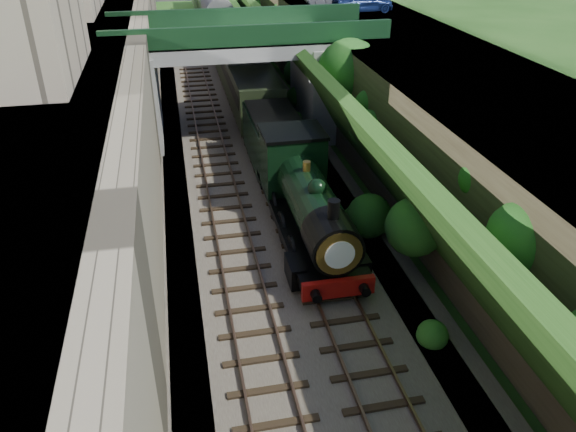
{
  "coord_description": "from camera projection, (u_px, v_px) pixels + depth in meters",
  "views": [
    {
      "loc": [
        -3.88,
        -10.01,
        13.13
      ],
      "look_at": [
        0.0,
        8.7,
        2.34
      ],
      "focal_mm": 35.0,
      "sensor_mm": 36.0,
      "label": 1
    }
  ],
  "objects": [
    {
      "name": "embankment_slope",
      "position": [
        337.0,
        107.0,
        31.78
      ],
      "size": [
        4.23,
        90.0,
        6.36
      ],
      "color": "#1E4714",
      "rests_on": "ground"
    },
    {
      "name": "tree",
      "position": [
        350.0,
        73.0,
        31.47
      ],
      "size": [
        3.6,
        3.8,
        6.6
      ],
      "color": "black",
      "rests_on": "ground"
    },
    {
      "name": "track_right",
      "position": [
        269.0,
        152.0,
        32.82
      ],
      "size": [
        2.5,
        90.0,
        0.2
      ],
      "color": "black",
      "rests_on": "trackbed"
    },
    {
      "name": "coach_front",
      "position": [
        243.0,
        74.0,
        40.87
      ],
      "size": [
        2.9,
        18.0,
        3.7
      ],
      "color": "black",
      "rests_on": "trackbed"
    },
    {
      "name": "retaining_wall",
      "position": [
        145.0,
        106.0,
        30.04
      ],
      "size": [
        1.0,
        90.0,
        7.0
      ],
      "primitive_type": "cube",
      "color": "#756B56",
      "rests_on": "ground"
    },
    {
      "name": "locomotive",
      "position": [
        307.0,
        202.0,
        23.92
      ],
      "size": [
        3.1,
        10.22,
        3.83
      ],
      "color": "black",
      "rests_on": "trackbed"
    },
    {
      "name": "street_plateau_left",
      "position": [
        77.0,
        110.0,
        29.42
      ],
      "size": [
        6.0,
        90.0,
        7.0
      ],
      "primitive_type": "cube",
      "color": "#262628",
      "rests_on": "ground"
    },
    {
      "name": "coach_middle",
      "position": [
        218.0,
        25.0,
        56.9
      ],
      "size": [
        2.9,
        18.0,
        3.7
      ],
      "color": "black",
      "rests_on": "trackbed"
    },
    {
      "name": "trackbed",
      "position": [
        249.0,
        156.0,
        32.68
      ],
      "size": [
        10.0,
        90.0,
        0.2
      ],
      "primitive_type": "cube",
      "color": "#473F38",
      "rests_on": "ground"
    },
    {
      "name": "tender",
      "position": [
        275.0,
        144.0,
        30.34
      ],
      "size": [
        2.7,
        6.0,
        3.05
      ],
      "color": "black",
      "rests_on": "trackbed"
    },
    {
      "name": "building_near",
      "position": [
        18.0,
        23.0,
        21.51
      ],
      "size": [
        4.0,
        8.0,
        4.0
      ],
      "primitive_type": "cube",
      "color": "gray",
      "rests_on": "street_plateau_left"
    },
    {
      "name": "road_bridge",
      "position": [
        252.0,
        70.0,
        34.3
      ],
      "size": [
        16.0,
        6.4,
        7.25
      ],
      "color": "gray",
      "rests_on": "ground"
    },
    {
      "name": "street_plateau_right",
      "position": [
        407.0,
        96.0,
        32.87
      ],
      "size": [
        8.0,
        90.0,
        6.25
      ],
      "primitive_type": "cube",
      "color": "#262628",
      "rests_on": "ground"
    },
    {
      "name": "track_left",
      "position": [
        214.0,
        157.0,
        32.26
      ],
      "size": [
        2.5,
        90.0,
        0.2
      ],
      "color": "black",
      "rests_on": "trackbed"
    },
    {
      "name": "car_blue",
      "position": [
        363.0,
        1.0,
        38.94
      ],
      "size": [
        4.42,
        2.14,
        1.45
      ],
      "primitive_type": "imported",
      "rotation": [
        0.0,
        0.0,
        1.67
      ],
      "color": "navy",
      "rests_on": "street_plateau_right"
    }
  ]
}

